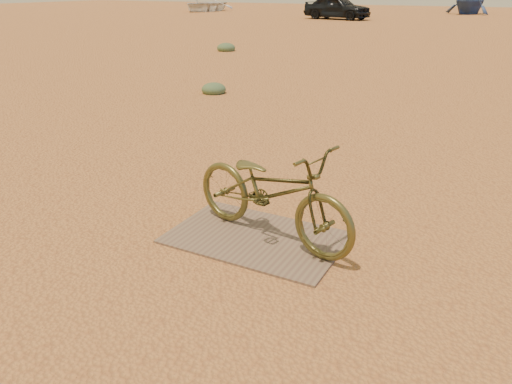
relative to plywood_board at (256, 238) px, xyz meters
The scene contains 8 objects.
ground 0.17m from the plywood_board, 101.56° to the right, with size 120.00×120.00×0.00m, color #C18343.
plywood_board is the anchor object (origin of this frame).
bicycle 0.51m from the plywood_board, 24.94° to the left, with size 0.64×1.82×0.96m, color brown.
car 33.58m from the plywood_board, 108.23° to the left, with size 1.90×4.72×1.61m, color black.
boat_near_left 44.93m from the plywood_board, 124.16° to the left, with size 4.02×5.63×1.17m, color silver.
boat_far_left 43.46m from the plywood_board, 94.04° to the left, with size 3.67×4.26×2.24m, color navy.
kale_a 7.08m from the plywood_board, 125.80° to the left, with size 0.55×0.55×0.30m, color #5A724C.
kale_c 14.86m from the plywood_board, 122.31° to the left, with size 0.68×0.68×0.37m, color #5A724C.
Camera 1 is at (2.04, -3.61, 2.27)m, focal length 35.00 mm.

